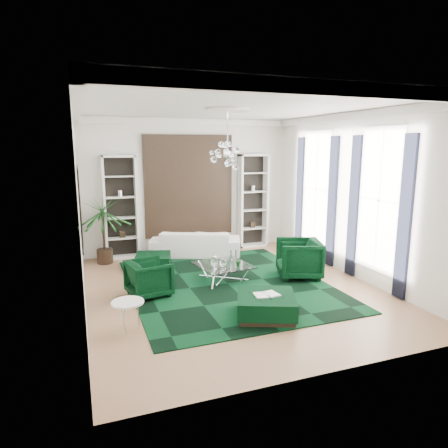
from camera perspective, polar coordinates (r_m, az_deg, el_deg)
name	(u,v)px	position (r m, az deg, el deg)	size (l,w,h in m)	color
floor	(232,289)	(8.75, 1.17, -9.27)	(6.00, 7.00, 0.02)	#A57A57
ceiling	(233,106)	(8.24, 1.28, 16.49)	(6.00, 7.00, 0.02)	white
wall_back	(188,186)	(11.60, -5.10, 5.43)	(6.00, 0.02, 3.80)	silver
wall_front	(333,237)	(5.22, 15.34, -1.85)	(6.00, 0.02, 3.80)	silver
wall_left	(79,209)	(7.73, -20.07, 1.98)	(0.02, 7.00, 3.80)	silver
wall_right	(353,196)	(9.78, 17.94, 3.89)	(0.02, 7.00, 3.80)	silver
crown_molding	(233,112)	(8.23, 1.28, 15.73)	(6.00, 7.00, 0.18)	white
ceiling_medallion	(228,109)	(8.52, 0.52, 16.05)	(0.90, 0.90, 0.05)	white
tapestry	(189,186)	(11.55, -5.03, 5.41)	(2.50, 0.06, 2.80)	black
shelving_left	(121,208)	(11.12, -14.53, 2.28)	(0.90, 0.38, 2.80)	white
shelving_right	(253,201)	(12.12, 4.14, 3.31)	(0.90, 0.38, 2.80)	white
painting	(81,207)	(8.33, -19.80, 2.26)	(0.04, 1.30, 1.60)	black
window_near	(379,200)	(9.08, 21.31, 3.15)	(0.03, 1.10, 2.90)	white
curtain_near_a	(405,218)	(8.53, 24.45, 0.75)	(0.07, 0.30, 3.25)	black
curtain_near_b	(354,207)	(9.68, 18.03, 2.32)	(0.07, 0.30, 3.25)	black
window_far	(316,189)	(10.98, 13.06, 4.87)	(0.03, 1.10, 2.90)	white
curtain_far_a	(332,202)	(10.35, 15.18, 3.01)	(0.07, 0.30, 3.25)	black
curtain_far_b	(300,195)	(11.65, 10.77, 4.07)	(0.07, 0.30, 3.25)	black
rug	(227,284)	(9.01, 0.48, -8.53)	(4.20, 5.00, 0.02)	black
sofa	(196,243)	(11.23, -4.09, -2.71)	(2.47, 0.97, 0.72)	white
armchair_left	(149,278)	(8.37, -10.66, -7.63)	(0.80, 0.82, 0.75)	black
armchair_right	(299,259)	(9.52, 10.65, -4.88)	(0.95, 0.98, 0.89)	black
coffee_table	(223,273)	(9.17, -0.07, -6.96)	(1.12, 1.12, 0.38)	white
ottoman_side	(153,262)	(10.19, -10.09, -5.32)	(0.84, 0.84, 0.37)	black
ottoman_front	(266,306)	(7.37, 6.00, -11.55)	(1.02, 1.02, 0.41)	black
book	(266,294)	(7.29, 6.04, -9.95)	(0.45, 0.30, 0.03)	white
side_table	(128,317)	(6.95, -13.52, -12.77)	(0.53, 0.53, 0.51)	white
palm	(103,221)	(10.78, -16.91, 0.41)	(1.41, 1.41, 2.25)	#144918
chandelier	(228,155)	(8.49, 0.51, 9.85)	(0.74, 0.74, 0.67)	white
table_plant	(239,261)	(8.96, 2.12, -5.24)	(0.14, 0.12, 0.26)	#144918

